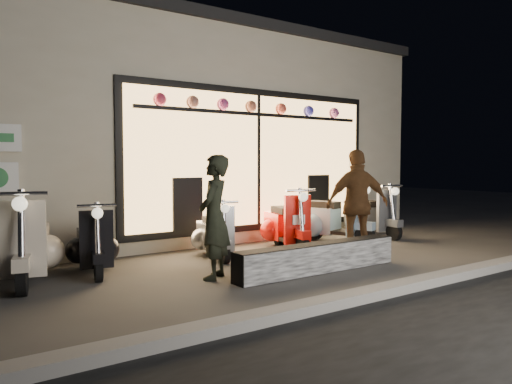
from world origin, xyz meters
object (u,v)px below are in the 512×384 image
Objects in this scene: woman at (358,204)px; graffiti_barrier at (318,258)px; scooter_red at (285,225)px; man at (214,217)px; scooter_silver at (214,234)px.

graffiti_barrier is at bearing 43.10° from woman.
scooter_red is 2.59m from man.
woman is (1.20, 0.40, 0.66)m from graffiti_barrier.
scooter_silver is at bearing 107.12° from graffiti_barrier.
man reaches higher than scooter_red.
scooter_silver is 1.43m from scooter_red.
man is 2.55m from woman.
scooter_red is 1.50m from woman.
scooter_silver is at bearing -166.17° from scooter_red.
man is 0.94× the size of woman.
woman reaches higher than man.
man is at bearing 22.38° from woman.
graffiti_barrier is 1.85× the size of scooter_red.
graffiti_barrier is 1.94m from scooter_silver.
woman reaches higher than scooter_red.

